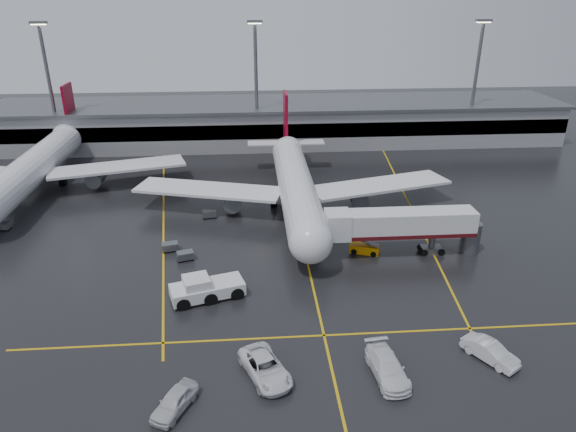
{
  "coord_description": "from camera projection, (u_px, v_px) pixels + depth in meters",
  "views": [
    {
      "loc": [
        -6.66,
        -62.91,
        31.04
      ],
      "look_at": [
        -2.0,
        -2.0,
        4.0
      ],
      "focal_mm": 32.2,
      "sensor_mm": 36.0,
      "label": 1
    }
  ],
  "objects": [
    {
      "name": "light_mast_left",
      "position": [
        49.0,
        82.0,
        99.68
      ],
      "size": [
        3.0,
        1.2,
        25.45
      ],
      "color": "#595B60",
      "rests_on": "ground"
    },
    {
      "name": "light_mast_right",
      "position": [
        476.0,
        76.0,
        105.61
      ],
      "size": [
        3.0,
        1.2,
        25.45
      ],
      "color": "#595B60",
      "rests_on": "ground"
    },
    {
      "name": "light_mast_mid",
      "position": [
        256.0,
        79.0,
        102.47
      ],
      "size": [
        3.0,
        1.2,
        25.45
      ],
      "color": "#595B60",
      "rests_on": "ground"
    },
    {
      "name": "apron_line_right",
      "position": [
        409.0,
        204.0,
        80.75
      ],
      "size": [
        7.57,
        69.64,
        0.02
      ],
      "primitive_type": "cube",
      "rotation": [
        0.0,
        0.0,
        -0.1
      ],
      "color": "gold",
      "rests_on": "ground"
    },
    {
      "name": "main_airliner",
      "position": [
        295.0,
        183.0,
        77.52
      ],
      "size": [
        48.8,
        45.6,
        14.1
      ],
      "color": "silver",
      "rests_on": "ground"
    },
    {
      "name": "baggage_cart_b",
      "position": [
        170.0,
        246.0,
        66.28
      ],
      "size": [
        2.23,
        1.69,
        1.12
      ],
      "color": "#595B60",
      "rests_on": "ground"
    },
    {
      "name": "apron_line_stop",
      "position": [
        324.0,
        335.0,
        50.32
      ],
      "size": [
        60.0,
        0.25,
        0.02
      ],
      "primitive_type": "cube",
      "color": "gold",
      "rests_on": "ground"
    },
    {
      "name": "apron_line_centre",
      "position": [
        301.0,
        236.0,
        70.38
      ],
      "size": [
        0.25,
        90.0,
        0.02
      ],
      "primitive_type": "cube",
      "color": "gold",
      "rests_on": "ground"
    },
    {
      "name": "ground",
      "position": [
        301.0,
        236.0,
        70.39
      ],
      "size": [
        220.0,
        220.0,
        0.0
      ],
      "primitive_type": "plane",
      "color": "black",
      "rests_on": "ground"
    },
    {
      "name": "second_airliner",
      "position": [
        37.0,
        165.0,
        85.54
      ],
      "size": [
        48.8,
        45.6,
        14.1
      ],
      "color": "silver",
      "rests_on": "ground"
    },
    {
      "name": "service_van_b",
      "position": [
        387.0,
        367.0,
        44.75
      ],
      "size": [
        3.25,
        6.59,
        1.84
      ],
      "primitive_type": "imported",
      "rotation": [
        0.0,
        0.0,
        0.11
      ],
      "color": "white",
      "rests_on": "ground"
    },
    {
      "name": "terminal",
      "position": [
        280.0,
        122.0,
        112.34
      ],
      "size": [
        122.0,
        19.0,
        8.6
      ],
      "color": "gray",
      "rests_on": "ground"
    },
    {
      "name": "jet_bridge",
      "position": [
        402.0,
        226.0,
        64.15
      ],
      "size": [
        19.9,
        3.4,
        6.05
      ],
      "color": "silver",
      "rests_on": "ground"
    },
    {
      "name": "service_van_a",
      "position": [
        265.0,
        368.0,
        44.74
      ],
      "size": [
        5.18,
        7.09,
        1.79
      ],
      "primitive_type": "imported",
      "rotation": [
        0.0,
        0.0,
        0.39
      ],
      "color": "white",
      "rests_on": "ground"
    },
    {
      "name": "baggage_cart_c",
      "position": [
        209.0,
        214.0,
        75.94
      ],
      "size": [
        2.19,
        1.62,
        1.12
      ],
      "color": "#595B60",
      "rests_on": "ground"
    },
    {
      "name": "belt_loader",
      "position": [
        365.0,
        248.0,
        65.89
      ],
      "size": [
        4.01,
        2.77,
        2.34
      ],
      "color": "orange",
      "rests_on": "ground"
    },
    {
      "name": "baggage_cart_e",
      "position": [
        2.0,
        225.0,
        72.14
      ],
      "size": [
        2.08,
        1.43,
        1.12
      ],
      "color": "#595B60",
      "rests_on": "ground"
    },
    {
      "name": "service_van_c",
      "position": [
        490.0,
        352.0,
        46.75
      ],
      "size": [
        4.4,
        5.42,
        1.74
      ],
      "primitive_type": "imported",
      "rotation": [
        0.0,
        0.0,
        0.57
      ],
      "color": "silver",
      "rests_on": "ground"
    },
    {
      "name": "apron_line_left",
      "position": [
        164.0,
        212.0,
        78.1
      ],
      "size": [
        9.99,
        69.35,
        0.02
      ],
      "primitive_type": "cube",
      "rotation": [
        0.0,
        0.0,
        0.14
      ],
      "color": "gold",
      "rests_on": "ground"
    },
    {
      "name": "service_van_d",
      "position": [
        174.0,
        401.0,
        41.19
      ],
      "size": [
        3.96,
        5.21,
        1.65
      ],
      "primitive_type": "imported",
      "rotation": [
        0.0,
        0.0,
        -0.48
      ],
      "color": "silver",
      "rests_on": "ground"
    },
    {
      "name": "baggage_cart_a",
      "position": [
        185.0,
        255.0,
        64.09
      ],
      "size": [
        2.28,
        1.81,
        1.12
      ],
      "color": "#595B60",
      "rests_on": "ground"
    },
    {
      "name": "pushback_tractor",
      "position": [
        205.0,
        289.0,
        56.01
      ],
      "size": [
        8.45,
        5.32,
        2.81
      ],
      "color": "silver",
      "rests_on": "ground"
    }
  ]
}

